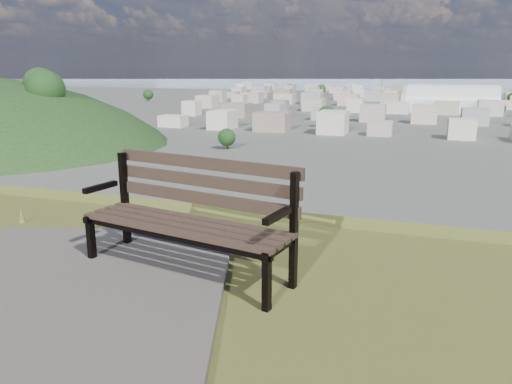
% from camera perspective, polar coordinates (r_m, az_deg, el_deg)
% --- Properties ---
extents(park_bench, '(2.06, 1.00, 1.03)m').
position_cam_1_polar(park_bench, '(4.50, -7.35, -2.15)').
color(park_bench, '#443027').
rests_on(park_bench, hilltop_mesa).
extents(gravel_patch, '(3.56, 4.29, 0.07)m').
position_cam_1_polar(gravel_patch, '(4.25, -22.24, -12.19)').
color(gravel_patch, '#68635A').
rests_on(gravel_patch, hilltop_mesa).
extents(arena, '(51.05, 23.52, 21.15)m').
position_cam_1_polar(arena, '(316.84, 21.42, 9.36)').
color(arena, silver).
rests_on(arena, ground).
extents(city_blocks, '(395.00, 361.00, 7.00)m').
position_cam_1_polar(city_blocks, '(396.71, 18.60, 10.18)').
color(city_blocks, silver).
rests_on(city_blocks, ground).
extents(city_trees, '(406.52, 387.20, 9.98)m').
position_cam_1_polar(city_trees, '(322.46, 13.78, 9.97)').
color(city_trees, '#372A1B').
rests_on(city_trees, ground).
extents(bay_water, '(2400.00, 700.00, 0.12)m').
position_cam_1_polar(bay_water, '(901.97, 18.78, 11.84)').
color(bay_water, '#8FA8B6').
rests_on(bay_water, ground).
extents(far_hills, '(2050.00, 340.00, 60.00)m').
position_cam_1_polar(far_hills, '(1405.85, 16.38, 13.67)').
color(far_hills, '#858BA6').
rests_on(far_hills, ground).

